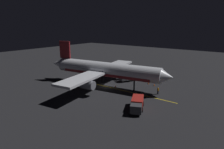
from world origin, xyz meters
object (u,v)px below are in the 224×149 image
airliner (104,70)px  traffic_cone_far (136,95)px  baggage_truck (137,104)px  ground_crew_worker (158,91)px  traffic_cone_near_left (115,86)px  traffic_cone_near_right (154,85)px  catering_truck (130,77)px  traffic_cone_under_wing (148,83)px

airliner → traffic_cone_far: bearing=83.4°
baggage_truck → traffic_cone_far: baggage_truck is taller
ground_crew_worker → traffic_cone_near_left: (1.86, -10.87, -0.64)m
airliner → baggage_truck: 16.47m
airliner → traffic_cone_near_right: airliner is taller
baggage_truck → catering_truck: (-15.75, -11.46, 0.10)m
traffic_cone_far → baggage_truck: bearing=31.7°
baggage_truck → traffic_cone_under_wing: bearing=-160.2°
baggage_truck → ground_crew_worker: baggage_truck is taller
catering_truck → traffic_cone_near_left: (7.39, 0.24, -1.01)m
ground_crew_worker → traffic_cone_near_left: ground_crew_worker is taller
traffic_cone_near_right → traffic_cone_under_wing: (-0.61, -2.05, 0.00)m
baggage_truck → traffic_cone_near_left: 14.02m
traffic_cone_under_wing → traffic_cone_far: 10.10m
traffic_cone_under_wing → traffic_cone_far: same height
traffic_cone_near_right → traffic_cone_far: (9.31, -0.09, 0.00)m
baggage_truck → traffic_cone_near_left: (-8.36, -11.22, -0.90)m
traffic_cone_under_wing → traffic_cone_far: (9.91, 1.95, 0.00)m
traffic_cone_under_wing → ground_crew_worker: bearing=42.5°
airliner → baggage_truck: airliner is taller
traffic_cone_near_left → ground_crew_worker: bearing=99.7°
ground_crew_worker → traffic_cone_near_right: bearing=-147.5°
traffic_cone_far → ground_crew_worker: bearing=138.4°
traffic_cone_near_right → baggage_truck: bearing=13.6°
baggage_truck → traffic_cone_near_left: baggage_truck is taller
traffic_cone_near_left → traffic_cone_under_wing: bearing=145.3°
catering_truck → ground_crew_worker: 12.42m
baggage_truck → ground_crew_worker: 10.23m
catering_truck → traffic_cone_under_wing: 5.75m
airliner → traffic_cone_far: 11.30m
traffic_cone_near_right → traffic_cone_far: same height
ground_crew_worker → traffic_cone_far: bearing=-41.6°
airliner → catering_truck: bearing=161.0°
baggage_truck → catering_truck: size_ratio=1.02×
catering_truck → traffic_cone_near_right: bearing=88.7°
traffic_cone_near_right → traffic_cone_far: size_ratio=1.00×
traffic_cone_far → traffic_cone_under_wing: bearing=-168.9°
catering_truck → ground_crew_worker: bearing=63.5°
traffic_cone_near_right → traffic_cone_under_wing: bearing=-106.5°
baggage_truck → airliner: bearing=-117.6°
airliner → catering_truck: 9.28m
traffic_cone_near_left → traffic_cone_far: same height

